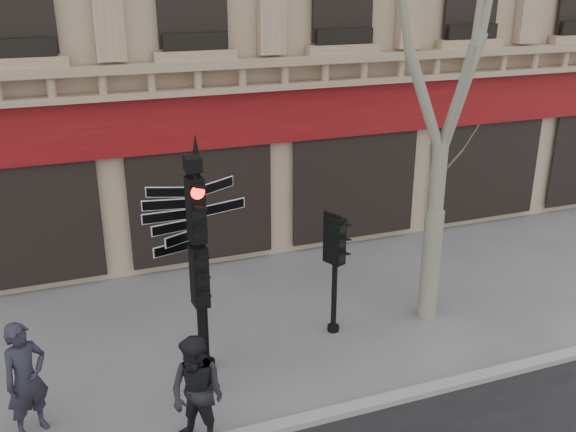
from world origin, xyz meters
The scene contains 7 objects.
ground centered at (0.00, 0.00, 0.00)m, with size 80.00×80.00×0.00m, color #56575B.
kerb centered at (0.00, -1.40, 0.06)m, with size 80.00×0.25×0.12m, color gray.
fingerpost centered at (-1.00, 0.63, 2.92)m, with size 1.97×1.97×4.35m.
traffic_signal_main centered at (-1.19, 0.02, 2.62)m, with size 0.48×0.35×4.14m.
traffic_signal_secondary centered at (1.69, 1.03, 1.70)m, with size 0.49×0.43×2.43m.
pedestrian_a centered at (-3.93, -0.07, 0.95)m, with size 0.69×0.46×1.90m, color #22222E.
pedestrian_b centered at (-1.58, -1.30, 0.92)m, with size 0.90×0.70×1.84m, color black.
Camera 1 is at (-3.10, -9.12, 6.71)m, focal length 40.00 mm.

